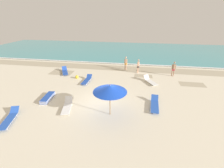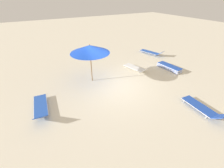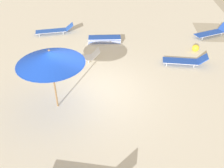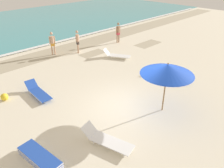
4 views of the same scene
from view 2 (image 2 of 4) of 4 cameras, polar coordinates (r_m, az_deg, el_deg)
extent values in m
cube|color=beige|center=(9.37, 0.86, -0.99)|extent=(60.00, 60.00, 0.16)
cylinder|color=olive|center=(9.48, -7.93, 6.95)|extent=(0.06, 0.06, 2.13)
cone|color=blue|center=(9.09, -8.43, 13.06)|extent=(2.36, 2.36, 0.46)
cylinder|color=#13359C|center=(9.16, -8.32, 11.76)|extent=(2.29, 2.29, 0.01)
sphere|color=olive|center=(9.01, -8.56, 14.64)|extent=(0.07, 0.07, 0.07)
cube|color=blue|center=(12.10, 20.82, 5.47)|extent=(0.79, 1.85, 0.03)
cube|color=silver|center=(12.11, 20.80, 5.35)|extent=(0.81, 1.89, 0.04)
cube|color=blue|center=(12.06, 20.96, 5.81)|extent=(0.79, 1.85, 0.03)
cube|color=silver|center=(12.07, 20.93, 5.68)|extent=(0.81, 1.89, 0.04)
cube|color=blue|center=(12.03, 21.02, 6.18)|extent=(0.79, 1.85, 0.03)
cube|color=silver|center=(12.04, 20.99, 6.05)|extent=(0.81, 1.89, 0.04)
cube|color=blue|center=(11.99, 21.13, 6.53)|extent=(0.79, 1.85, 0.03)
cube|color=silver|center=(12.00, 21.10, 6.40)|extent=(0.81, 1.89, 0.04)
cube|color=blue|center=(14.82, 14.03, 11.77)|extent=(1.11, 1.91, 0.03)
cylinder|color=silver|center=(15.07, 14.64, 12.01)|extent=(0.57, 1.74, 0.03)
cylinder|color=silver|center=(14.57, 13.40, 11.52)|extent=(0.57, 1.74, 0.03)
cube|color=blue|center=(14.27, 17.99, 11.13)|extent=(0.69, 0.61, 0.35)
cylinder|color=silver|center=(15.40, 12.23, 12.36)|extent=(0.03, 0.03, 0.16)
cylinder|color=silver|center=(14.99, 11.14, 11.95)|extent=(0.03, 0.03, 0.16)
cylinder|color=silver|center=(14.75, 16.86, 10.87)|extent=(0.03, 0.03, 0.16)
cylinder|color=silver|center=(14.32, 15.85, 10.42)|extent=(0.03, 0.03, 0.16)
cube|color=blue|center=(8.31, -25.58, -7.28)|extent=(0.74, 1.85, 0.03)
cylinder|color=silver|center=(8.28, -23.55, -6.86)|extent=(0.17, 1.80, 0.03)
cylinder|color=silver|center=(8.35, -27.61, -7.70)|extent=(0.17, 1.80, 0.03)
cube|color=blue|center=(7.32, -25.58, -11.35)|extent=(0.61, 0.49, 0.37)
cylinder|color=silver|center=(8.92, -24.00, -4.78)|extent=(0.03, 0.03, 0.16)
cylinder|color=silver|center=(8.97, -27.20, -5.46)|extent=(0.03, 0.03, 0.16)
cylinder|color=silver|center=(7.78, -23.38, -10.48)|extent=(0.03, 0.03, 0.16)
cylinder|color=silver|center=(7.84, -27.09, -11.22)|extent=(0.03, 0.03, 0.16)
cube|color=blue|center=(8.61, 30.09, -7.18)|extent=(0.69, 1.68, 0.03)
cylinder|color=silver|center=(8.84, 31.25, -6.56)|extent=(0.12, 1.64, 0.03)
cylinder|color=silver|center=(8.40, 28.85, -7.83)|extent=(0.12, 1.64, 0.03)
cube|color=blue|center=(8.17, 36.00, -9.93)|extent=(0.60, 0.46, 0.38)
cylinder|color=silver|center=(9.12, 27.82, -5.02)|extent=(0.03, 0.03, 0.16)
cylinder|color=silver|center=(8.75, 25.71, -5.98)|extent=(0.03, 0.03, 0.16)
cylinder|color=silver|center=(8.64, 34.22, -9.35)|extent=(0.03, 0.03, 0.16)
cylinder|color=silver|center=(8.25, 32.28, -10.60)|extent=(0.03, 0.03, 0.16)
cube|color=white|center=(11.36, 8.51, 6.27)|extent=(1.01, 1.78, 0.03)
cylinder|color=silver|center=(11.58, 9.45, 6.69)|extent=(0.46, 1.64, 0.03)
cylinder|color=silver|center=(11.15, 7.53, 5.84)|extent=(0.46, 1.64, 0.03)
cube|color=white|center=(10.75, 12.90, 5.39)|extent=(0.66, 0.55, 0.40)
cylinder|color=silver|center=(11.96, 6.79, 7.22)|extent=(0.03, 0.03, 0.16)
cylinder|color=silver|center=(11.60, 5.14, 6.53)|extent=(0.03, 0.03, 0.16)
cylinder|color=silver|center=(11.25, 11.89, 5.12)|extent=(0.03, 0.03, 0.16)
cylinder|color=silver|center=(10.87, 10.30, 4.32)|extent=(0.03, 0.03, 0.16)
camera|label=1|loc=(17.19, -29.50, 34.09)|focal=24.00mm
camera|label=3|loc=(7.04, -74.95, 21.15)|focal=40.00mm
camera|label=4|loc=(16.50, 14.42, 34.57)|focal=35.00mm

